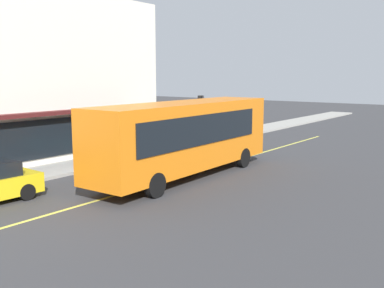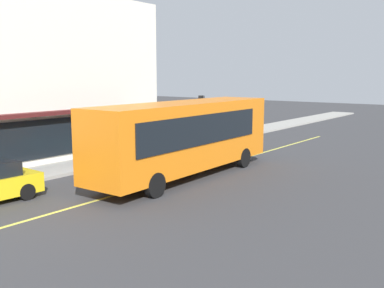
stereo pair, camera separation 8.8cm
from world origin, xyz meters
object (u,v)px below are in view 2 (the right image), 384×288
at_px(traffic_light, 202,108).
at_px(bus, 186,135).
at_px(car_teal, 146,152).
at_px(pedestrian_near_storefront, 119,137).

bearing_deg(traffic_light, bus, -148.04).
relative_size(car_teal, pedestrian_near_storefront, 2.34).
bearing_deg(pedestrian_near_storefront, bus, -101.52).
distance_m(traffic_light, pedestrian_near_storefront, 7.38).
xyz_separation_m(bus, traffic_light, (8.43, 5.26, 0.55)).
bearing_deg(car_teal, traffic_light, 14.44).
distance_m(car_teal, pedestrian_near_storefront, 2.55).
height_order(bus, traffic_light, bus).
height_order(car_teal, pedestrian_near_storefront, pedestrian_near_storefront).
distance_m(bus, car_teal, 3.61).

